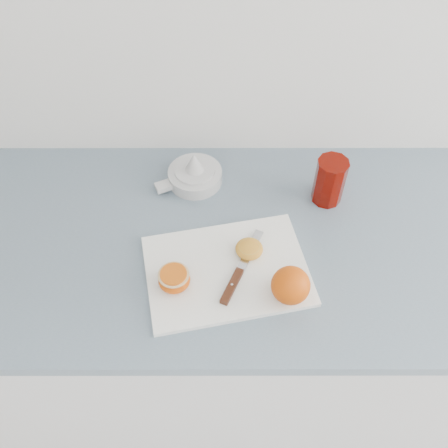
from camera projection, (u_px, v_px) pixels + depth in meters
name	position (u px, v px, depth m)	size (l,w,h in m)	color
counter	(278.00, 327.00, 1.49)	(2.58, 0.64, 0.89)	silver
cutting_board	(227.00, 270.00, 1.08)	(0.35, 0.25, 0.01)	white
whole_orange	(291.00, 285.00, 1.00)	(0.08, 0.08, 0.08)	#DD3900
half_orange	(174.00, 279.00, 1.03)	(0.07, 0.07, 0.04)	#DD3900
squeezed_shell	(249.00, 249.00, 1.09)	(0.06, 0.06, 0.03)	orange
paring_knife	(235.00, 279.00, 1.05)	(0.10, 0.20, 0.01)	#482112
citrus_juicer	(194.00, 174.00, 1.24)	(0.17, 0.13, 0.09)	silver
red_tumbler	(329.00, 182.00, 1.18)	(0.07, 0.07, 0.12)	#620700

